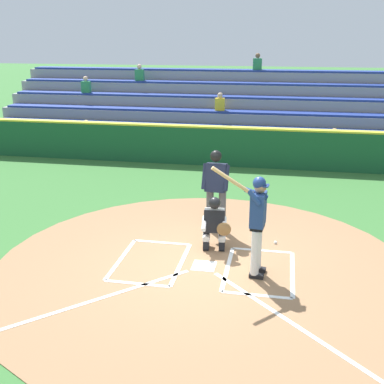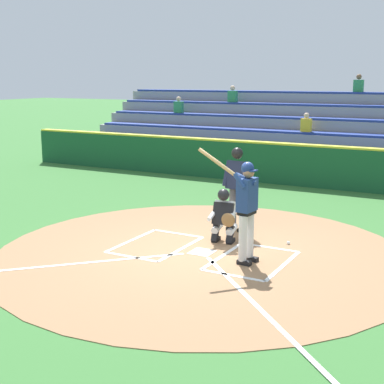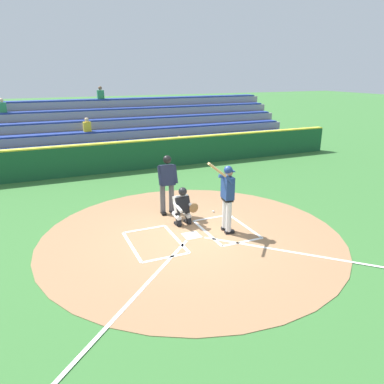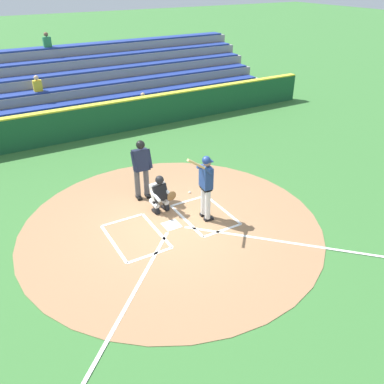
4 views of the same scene
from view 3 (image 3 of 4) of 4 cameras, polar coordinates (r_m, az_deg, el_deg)
name	(u,v)px [view 3 (image 3 of 4)]	position (r m, az deg, el deg)	size (l,w,h in m)	color
ground_plane	(192,236)	(9.93, -0.06, -6.83)	(120.00, 120.00, 0.00)	#387033
dirt_circle	(192,236)	(9.93, -0.06, -6.80)	(8.00, 8.00, 0.01)	#99704C
home_plate_and_chalk	(206,249)	(9.20, 2.15, -8.87)	(7.93, 4.91, 0.01)	white
batter	(227,194)	(9.79, 5.52, -0.35)	(0.99, 0.64, 2.13)	silver
catcher	(183,205)	(10.42, -1.42, -2.07)	(0.63, 0.62, 1.13)	black
plate_umpire	(167,181)	(11.07, -3.89, 1.78)	(0.60, 0.44, 1.86)	#4C4C51
baseball	(213,211)	(11.51, 3.33, -3.04)	(0.07, 0.07, 0.07)	white
backstop_wall	(124,156)	(16.54, -10.54, 5.51)	(22.00, 0.36, 1.31)	#19512D
bleacher_stand	(106,135)	(20.16, -13.18, 8.61)	(20.00, 5.10, 3.45)	gray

